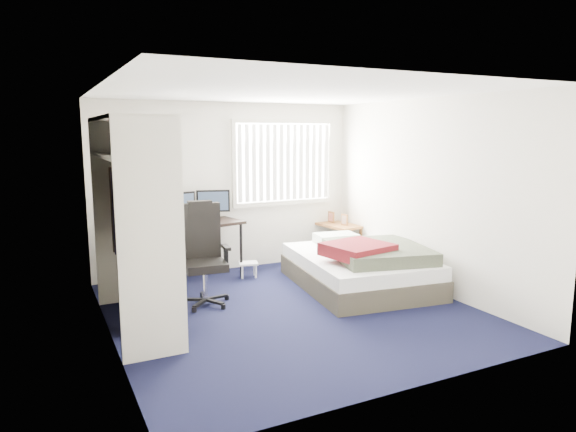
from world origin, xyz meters
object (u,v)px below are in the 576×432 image
(bed, at_px, (361,266))
(nightstand, at_px, (336,228))
(desk, at_px, (180,222))
(office_chair, at_px, (204,265))

(bed, bearing_deg, nightstand, 71.01)
(nightstand, bearing_deg, bed, -108.99)
(desk, height_order, office_chair, desk)
(office_chair, distance_m, bed, 2.12)
(bed, bearing_deg, office_chair, 171.42)
(office_chair, xyz_separation_m, nightstand, (2.58, 1.12, 0.05))
(desk, height_order, bed, desk)
(desk, xyz_separation_m, office_chair, (0.01, -1.02, -0.36))
(office_chair, height_order, bed, office_chair)
(desk, bearing_deg, nightstand, 2.09)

